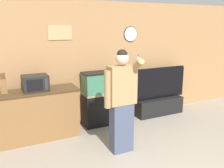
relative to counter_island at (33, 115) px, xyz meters
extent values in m
cube|color=#A87A4C|center=(1.45, 0.39, 0.82)|extent=(10.00, 0.06, 2.60)
cube|color=tan|center=(0.68, 0.36, 1.49)|extent=(0.48, 0.02, 0.28)
cylinder|color=white|center=(2.28, 0.35, 1.43)|extent=(0.31, 0.03, 0.31)
cylinder|color=black|center=(2.28, 0.35, 1.43)|extent=(0.34, 0.01, 0.34)
cube|color=brown|center=(0.00, 0.00, -0.02)|extent=(1.64, 0.50, 0.91)
cube|color=#48321C|center=(0.00, 0.00, 0.46)|extent=(1.68, 0.54, 0.03)
cube|color=black|center=(0.08, -0.01, 0.61)|extent=(0.45, 0.35, 0.28)
cube|color=black|center=(0.04, -0.19, 0.61)|extent=(0.28, 0.01, 0.20)
cube|color=#2D2D33|center=(0.24, -0.19, 0.61)|extent=(0.04, 0.01, 0.22)
cube|color=brown|center=(-0.45, 0.02, 0.60)|extent=(0.11, 0.10, 0.26)
cylinder|color=brown|center=(-0.49, 0.02, 0.78)|extent=(0.02, 0.02, 0.11)
cylinder|color=brown|center=(-0.47, 0.02, 0.78)|extent=(0.02, 0.02, 0.11)
cylinder|color=brown|center=(-0.45, 0.02, 0.78)|extent=(0.02, 0.02, 0.10)
cylinder|color=brown|center=(-0.43, 0.02, 0.77)|extent=(0.02, 0.02, 0.08)
cylinder|color=brown|center=(-0.42, 0.02, 0.78)|extent=(0.02, 0.02, 0.09)
cylinder|color=brown|center=(-0.49, 0.06, 0.76)|extent=(0.02, 0.02, 0.07)
cylinder|color=brown|center=(-0.47, 0.06, 0.77)|extent=(0.02, 0.02, 0.07)
cylinder|color=brown|center=(-0.45, 0.06, 0.77)|extent=(0.02, 0.02, 0.08)
cylinder|color=brown|center=(-0.43, 0.06, 0.78)|extent=(0.02, 0.02, 0.11)
cylinder|color=brown|center=(-0.42, 0.06, 0.78)|extent=(0.02, 0.02, 0.10)
cube|color=black|center=(1.44, 0.11, -0.14)|extent=(0.81, 0.38, 0.67)
cube|color=#937F5B|center=(1.44, 0.11, 0.22)|extent=(0.78, 0.37, 0.04)
cube|color=#387556|center=(1.44, 0.11, 0.44)|extent=(0.78, 0.37, 0.47)
cube|color=black|center=(1.44, 0.11, 0.67)|extent=(0.81, 0.38, 0.03)
cube|color=black|center=(2.92, 0.07, -0.28)|extent=(1.21, 0.40, 0.40)
cube|color=black|center=(2.92, 0.07, 0.28)|extent=(1.42, 0.05, 0.72)
cube|color=black|center=(2.92, 0.10, 0.28)|extent=(1.45, 0.01, 0.75)
cube|color=#424C66|center=(1.26, -1.13, -0.05)|extent=(0.37, 0.21, 0.85)
cube|color=#A37F51|center=(1.26, -1.13, 0.69)|extent=(0.46, 0.22, 0.64)
sphere|color=beige|center=(1.26, -1.13, 1.12)|extent=(0.21, 0.21, 0.21)
sphere|color=black|center=(1.26, -1.13, 1.18)|extent=(0.17, 0.17, 0.17)
cylinder|color=#A37F51|center=(1.01, -1.13, 0.64)|extent=(0.12, 0.12, 0.60)
cylinder|color=#A37F51|center=(1.44, -1.26, 1.01)|extent=(0.11, 0.33, 0.28)
cylinder|color=white|center=(1.44, -1.28, 1.11)|extent=(0.02, 0.06, 0.11)
cylinder|color=#2856B2|center=(1.44, -1.30, 1.17)|extent=(0.02, 0.03, 0.05)
camera|label=1|loc=(-0.63, -4.57, 1.65)|focal=40.00mm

